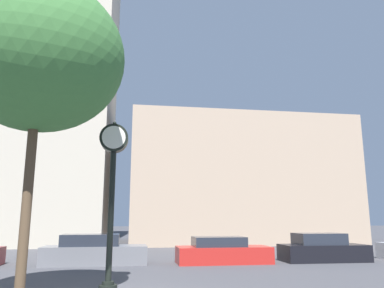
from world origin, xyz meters
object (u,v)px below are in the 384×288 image
(car_red, at_px, (222,252))
(bare_tree, at_px, (39,57))
(street_clock, at_px, (113,170))
(car_black, at_px, (322,249))
(car_grey, at_px, (94,252))

(car_red, distance_m, bare_tree, 12.10)
(street_clock, distance_m, car_red, 8.23)
(car_red, relative_size, bare_tree, 0.54)
(car_red, xyz_separation_m, car_black, (5.07, 0.01, 0.05))
(car_red, relative_size, car_black, 1.05)
(street_clock, height_order, car_grey, street_clock)
(street_clock, xyz_separation_m, bare_tree, (-1.87, -2.37, 2.65))
(car_red, distance_m, car_black, 5.07)
(street_clock, height_order, car_black, street_clock)
(street_clock, distance_m, car_black, 11.96)
(street_clock, relative_size, car_black, 1.23)
(car_red, bearing_deg, car_grey, 175.56)
(car_red, height_order, car_black, car_black)
(car_red, xyz_separation_m, bare_tree, (-6.78, -8.24, 5.69))
(car_red, bearing_deg, bare_tree, -129.50)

